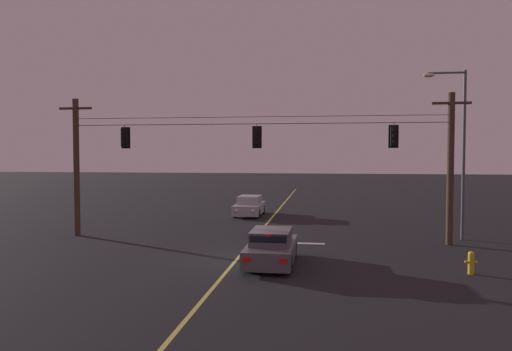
% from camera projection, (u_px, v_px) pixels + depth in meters
% --- Properties ---
extents(ground_plane, '(180.00, 180.00, 0.00)m').
position_uv_depth(ground_plane, '(236.00, 260.00, 20.01)').
color(ground_plane, black).
extents(lane_centre_stripe, '(0.14, 60.00, 0.01)m').
position_uv_depth(lane_centre_stripe, '(267.00, 223.00, 30.59)').
color(lane_centre_stripe, '#D1C64C').
rests_on(lane_centre_stripe, ground).
extents(stop_bar_paint, '(3.40, 0.36, 0.01)m').
position_uv_depth(stop_bar_paint, '(290.00, 243.00, 23.79)').
color(stop_bar_paint, silver).
rests_on(stop_bar_paint, ground).
extents(signal_span_assembly, '(20.80, 0.32, 7.26)m').
position_uv_depth(signal_span_assembly, '(253.00, 165.00, 24.49)').
color(signal_span_assembly, '#423021').
rests_on(signal_span_assembly, ground).
extents(traffic_light_leftmost, '(0.48, 0.41, 1.22)m').
position_uv_depth(traffic_light_leftmost, '(125.00, 138.00, 25.36)').
color(traffic_light_leftmost, black).
extents(traffic_light_left_inner, '(0.48, 0.41, 1.22)m').
position_uv_depth(traffic_light_left_inner, '(257.00, 137.00, 24.38)').
color(traffic_light_left_inner, black).
extents(traffic_light_centre, '(0.48, 0.41, 1.22)m').
position_uv_depth(traffic_light_centre, '(394.00, 136.00, 23.44)').
color(traffic_light_centre, black).
extents(car_waiting_near_lane, '(1.80, 4.33, 1.39)m').
position_uv_depth(car_waiting_near_lane, '(271.00, 248.00, 19.20)').
color(car_waiting_near_lane, '#4C4C51').
rests_on(car_waiting_near_lane, ground).
extents(car_oncoming_lead, '(1.80, 4.42, 1.39)m').
position_uv_depth(car_oncoming_lead, '(250.00, 206.00, 34.46)').
color(car_oncoming_lead, '#A5A5AD').
rests_on(car_oncoming_lead, ground).
extents(street_lamp_corner, '(2.11, 0.30, 8.56)m').
position_uv_depth(street_lamp_corner, '(458.00, 139.00, 24.56)').
color(street_lamp_corner, '#4C4F54').
rests_on(street_lamp_corner, ground).
extents(fire_hydrant, '(0.44, 0.22, 0.84)m').
position_uv_depth(fire_hydrant, '(471.00, 262.00, 17.60)').
color(fire_hydrant, gold).
rests_on(fire_hydrant, ground).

